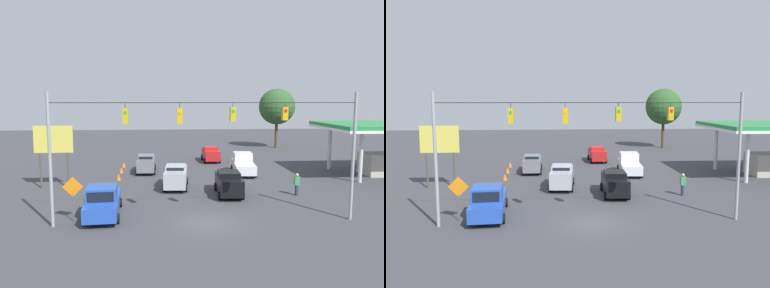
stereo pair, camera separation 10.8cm
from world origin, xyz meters
The scene contains 18 objects.
ground_plane centered at (0.00, 0.00, 0.00)m, with size 140.00×140.00×0.00m, color #3D3D42.
overhead_signal_span centered at (0.07, -0.05, 5.14)m, with size 18.71×0.38×8.08m.
pickup_truck_white_oncoming_far centered at (-5.51, -14.95, 0.98)m, with size 2.53×5.48×2.12m.
sedan_grey_withflow_far centered at (4.43, -16.35, 0.96)m, with size 1.96×4.24×1.85m.
sedan_black_crossing_near centered at (-2.57, -6.67, 1.00)m, with size 2.14×4.60×1.91m.
sedan_silver_withflow_mid centered at (1.56, -9.28, 1.04)m, with size 2.33×4.49×2.00m.
sedan_red_oncoming_deep centered at (-3.11, -22.61, 0.95)m, with size 2.05×4.15×1.83m.
pickup_truck_blue_parked_shoulder centered at (6.57, -1.89, 0.98)m, with size 2.54×5.67×2.12m.
traffic_cone_nearest centered at (7.02, -2.63, 0.32)m, with size 0.41×0.41×0.64m, color orange.
traffic_cone_second centered at (6.94, -5.95, 0.32)m, with size 0.41×0.41×0.64m, color orange.
traffic_cone_third centered at (7.10, -9.30, 0.32)m, with size 0.41×0.41×0.64m, color orange.
traffic_cone_fourth centered at (6.85, -12.77, 0.32)m, with size 0.41×0.41×0.64m, color orange.
traffic_cone_fifth centered at (7.00, -16.18, 0.32)m, with size 0.41×0.41×0.64m, color orange.
traffic_cone_farthest centered at (7.08, -19.45, 0.32)m, with size 0.41×0.41×0.64m, color orange.
roadside_billboard centered at (11.93, -10.07, 3.82)m, with size 3.26×0.16×5.37m.
work_zone_sign centered at (8.24, -0.99, 1.99)m, with size 1.27×0.06×2.84m.
pedestrian centered at (-7.94, -6.11, 0.90)m, with size 0.40×0.28×1.78m.
tree_horizon_left centered at (-14.84, -34.50, 6.39)m, with size 5.52×5.52×9.17m.
Camera 2 is at (2.42, 22.24, 7.68)m, focal length 35.00 mm.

